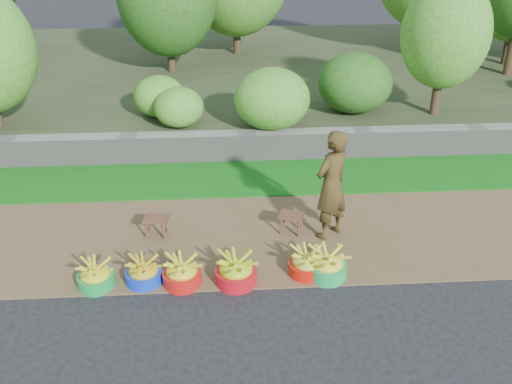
{
  "coord_description": "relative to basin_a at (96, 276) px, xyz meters",
  "views": [
    {
      "loc": [
        -0.47,
        -5.93,
        4.56
      ],
      "look_at": [
        -0.0,
        1.3,
        0.75
      ],
      "focal_mm": 40.0,
      "sensor_mm": 36.0,
      "label": 1
    }
  ],
  "objects": [
    {
      "name": "earth_bank",
      "position": [
        2.16,
        8.78,
        0.09
      ],
      "size": [
        80.0,
        10.0,
        0.5
      ],
      "primitive_type": "cube",
      "color": "#343E23",
      "rests_on": "ground"
    },
    {
      "name": "stool_right",
      "position": [
        2.69,
        1.14,
        0.1
      ],
      "size": [
        0.42,
        0.37,
        0.31
      ],
      "rotation": [
        0.0,
        0.0,
        -0.35
      ],
      "color": "brown",
      "rests_on": "dirt_shoulder"
    },
    {
      "name": "basin_e",
      "position": [
        2.78,
        0.09,
        0.01
      ],
      "size": [
        0.5,
        0.5,
        0.37
      ],
      "color": "red",
      "rests_on": "ground"
    },
    {
      "name": "basin_b",
      "position": [
        0.61,
        0.04,
        -0.0
      ],
      "size": [
        0.48,
        0.48,
        0.36
      ],
      "color": "#0D35DA",
      "rests_on": "ground"
    },
    {
      "name": "grass_verge",
      "position": [
        2.16,
        3.03,
        -0.14
      ],
      "size": [
        80.0,
        1.5,
        0.04
      ],
      "primitive_type": "cube",
      "color": "#126413",
      "rests_on": "ground"
    },
    {
      "name": "basin_c",
      "position": [
        1.11,
        -0.02,
        0.01
      ],
      "size": [
        0.51,
        0.51,
        0.38
      ],
      "color": "red",
      "rests_on": "ground"
    },
    {
      "name": "basin_d",
      "position": [
        1.82,
        -0.04,
        0.02
      ],
      "size": [
        0.55,
        0.55,
        0.41
      ],
      "color": "#B6101A",
      "rests_on": "ground"
    },
    {
      "name": "basin_f",
      "position": [
        3.03,
        0.02,
        0.02
      ],
      "size": [
        0.54,
        0.54,
        0.4
      ],
      "color": "green",
      "rests_on": "ground"
    },
    {
      "name": "retaining_wall",
      "position": [
        2.16,
        3.88,
        0.11
      ],
      "size": [
        80.0,
        0.35,
        0.55
      ],
      "primitive_type": "cube",
      "color": "gray",
      "rests_on": "ground"
    },
    {
      "name": "dirt_shoulder",
      "position": [
        2.16,
        1.03,
        -0.15
      ],
      "size": [
        80.0,
        2.5,
        0.02
      ],
      "primitive_type": "cube",
      "color": "brown",
      "rests_on": "ground"
    },
    {
      "name": "ground_plane",
      "position": [
        2.16,
        -0.22,
        -0.16
      ],
      "size": [
        120.0,
        120.0,
        0.0
      ],
      "primitive_type": "plane",
      "color": "black",
      "rests_on": "ground"
    },
    {
      "name": "stool_left",
      "position": [
        0.68,
        1.18,
        0.1
      ],
      "size": [
        0.39,
        0.32,
        0.31
      ],
      "rotation": [
        0.0,
        0.0,
        -0.18
      ],
      "color": "brown",
      "rests_on": "dirt_shoulder"
    },
    {
      "name": "basin_a",
      "position": [
        0.0,
        0.0,
        0.0
      ],
      "size": [
        0.48,
        0.48,
        0.36
      ],
      "color": "#12983C",
      "rests_on": "ground"
    },
    {
      "name": "vendor_woman",
      "position": [
        3.24,
        1.03,
        0.69
      ],
      "size": [
        0.72,
        0.69,
        1.67
      ],
      "primitive_type": "imported",
      "rotation": [
        0.0,
        0.0,
        3.82
      ],
      "color": "black",
      "rests_on": "dirt_shoulder"
    }
  ]
}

